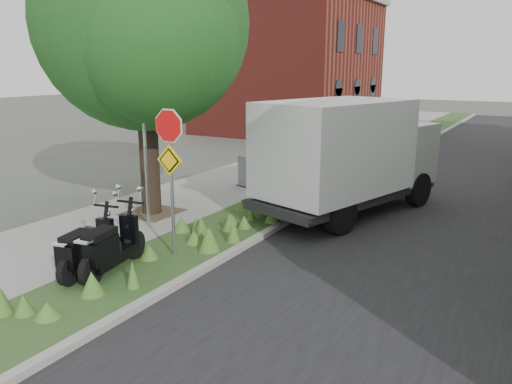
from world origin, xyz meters
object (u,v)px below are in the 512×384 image
Objects in this scene: scooter_near at (84,254)px; utility_cabinet at (249,172)px; scooter_far at (107,252)px; box_truck at (348,151)px; sign_assembly at (170,153)px.

utility_cabinet is at bearing 97.97° from scooter_near.
utility_cabinet is (-1.47, 7.66, 0.03)m from scooter_far.
box_truck reaches higher than scooter_far.
box_truck reaches higher than utility_cabinet.
box_truck is (2.63, 6.96, 1.20)m from scooter_near.
scooter_far is 1.95× the size of utility_cabinet.
utility_cabinet is at bearing 165.88° from box_truck.
utility_cabinet is at bearing 106.92° from sign_assembly.
utility_cabinet is at bearing 100.85° from scooter_far.
scooter_far is 7.80m from utility_cabinet.
scooter_far is 7.19m from box_truck.
utility_cabinet reaches higher than scooter_near.
sign_assembly is 3.14× the size of utility_cabinet.
box_truck is at bearing 69.28° from scooter_near.
sign_assembly reaches higher than scooter_near.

